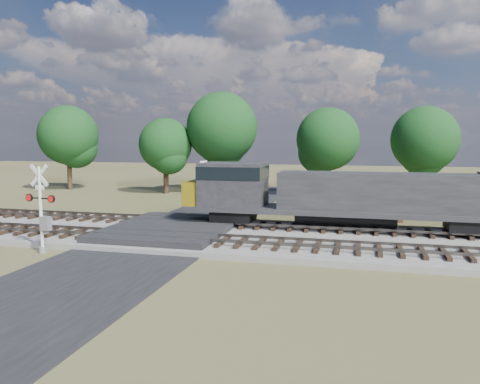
# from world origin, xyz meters

# --- Properties ---
(ground) EXTENTS (160.00, 160.00, 0.00)m
(ground) POSITION_xyz_m (0.00, 0.00, 0.00)
(ground) COLOR #4A4A27
(ground) RESTS_ON ground
(ballast_bed) EXTENTS (140.00, 10.00, 0.30)m
(ballast_bed) POSITION_xyz_m (10.00, 0.50, 0.15)
(ballast_bed) COLOR gray
(ballast_bed) RESTS_ON ground
(road) EXTENTS (7.00, 60.00, 0.08)m
(road) POSITION_xyz_m (0.00, 0.00, 0.04)
(road) COLOR black
(road) RESTS_ON ground
(crossing_panel) EXTENTS (7.00, 9.00, 0.62)m
(crossing_panel) POSITION_xyz_m (0.00, 0.50, 0.32)
(crossing_panel) COLOR #262628
(crossing_panel) RESTS_ON ground
(track_near) EXTENTS (140.00, 2.60, 0.33)m
(track_near) POSITION_xyz_m (3.12, -2.00, 0.41)
(track_near) COLOR black
(track_near) RESTS_ON ballast_bed
(track_far) EXTENTS (140.00, 2.60, 0.33)m
(track_far) POSITION_xyz_m (3.12, 3.00, 0.41)
(track_far) COLOR black
(track_far) RESTS_ON ballast_bed
(crossing_signal_near) EXTENTS (1.83, 0.43, 4.55)m
(crossing_signal_near) POSITION_xyz_m (-4.59, -5.25, 1.89)
(crossing_signal_near) COLOR silver
(crossing_signal_near) RESTS_ON ground
(crossing_signal_far) EXTENTS (1.50, 0.36, 3.72)m
(crossing_signal_far) POSITION_xyz_m (3.13, 8.02, 1.55)
(crossing_signal_far) COLOR silver
(crossing_signal_far) RESTS_ON ground
(equipment_shed) EXTENTS (5.87, 5.87, 3.18)m
(equipment_shed) POSITION_xyz_m (11.34, 9.63, 1.61)
(equipment_shed) COLOR #40261B
(equipment_shed) RESTS_ON ground
(treeline) EXTENTS (82.99, 12.01, 11.38)m
(treeline) POSITION_xyz_m (7.46, 21.29, 6.40)
(treeline) COLOR black
(treeline) RESTS_ON ground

